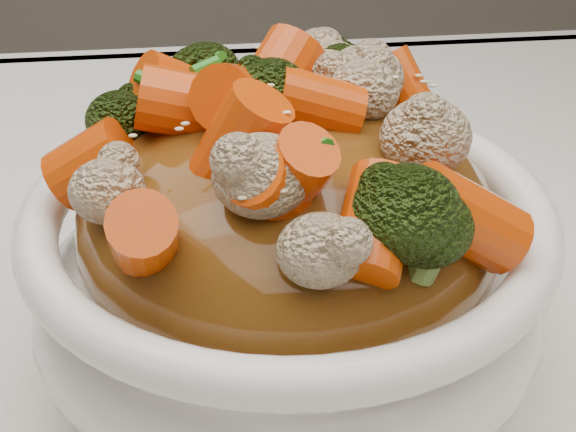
{
  "coord_description": "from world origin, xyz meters",
  "views": [
    {
      "loc": [
        -0.05,
        -0.26,
        1.01
      ],
      "look_at": [
        -0.01,
        0.03,
        0.82
      ],
      "focal_mm": 55.0,
      "sensor_mm": 36.0,
      "label": 1
    }
  ],
  "objects": [
    {
      "name": "bowl",
      "position": [
        -0.01,
        0.03,
        0.79
      ],
      "size": [
        0.23,
        0.23,
        0.08
      ],
      "primitive_type": null,
      "rotation": [
        0.0,
        0.0,
        0.11
      ],
      "color": "white",
      "rests_on": "tablecloth"
    },
    {
      "name": "sauce_base",
      "position": [
        -0.01,
        0.03,
        0.82
      ],
      "size": [
        0.18,
        0.18,
        0.09
      ],
      "primitive_type": "ellipsoid",
      "rotation": [
        0.0,
        0.0,
        0.11
      ],
      "color": "#603610",
      "rests_on": "bowl"
    },
    {
      "name": "carrots",
      "position": [
        -0.01,
        0.03,
        0.88
      ],
      "size": [
        0.18,
        0.18,
        0.05
      ],
      "primitive_type": null,
      "rotation": [
        0.0,
        0.0,
        0.11
      ],
      "color": "#D84407",
      "rests_on": "sauce_base"
    },
    {
      "name": "broccoli",
      "position": [
        -0.01,
        0.03,
        0.88
      ],
      "size": [
        0.18,
        0.18,
        0.04
      ],
      "primitive_type": null,
      "rotation": [
        0.0,
        0.0,
        0.11
      ],
      "color": "black",
      "rests_on": "sauce_base"
    },
    {
      "name": "cauliflower",
      "position": [
        -0.01,
        0.03,
        0.88
      ],
      "size": [
        0.18,
        0.18,
        0.03
      ],
      "primitive_type": null,
      "rotation": [
        0.0,
        0.0,
        0.11
      ],
      "color": "beige",
      "rests_on": "sauce_base"
    },
    {
      "name": "scallions",
      "position": [
        -0.01,
        0.03,
        0.88
      ],
      "size": [
        0.14,
        0.14,
        0.02
      ],
      "primitive_type": null,
      "rotation": [
        0.0,
        0.0,
        0.11
      ],
      "color": "#23731A",
      "rests_on": "sauce_base"
    },
    {
      "name": "sesame_seeds",
      "position": [
        -0.01,
        0.03,
        0.88
      ],
      "size": [
        0.17,
        0.17,
        0.01
      ],
      "primitive_type": null,
      "rotation": [
        0.0,
        0.0,
        0.11
      ],
      "color": "beige",
      "rests_on": "sauce_base"
    }
  ]
}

